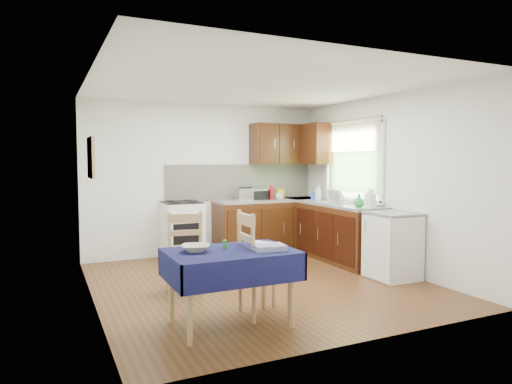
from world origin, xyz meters
name	(u,v)px	position (x,y,z in m)	size (l,w,h in m)	color
floor	(259,283)	(0.00, 0.00, 0.00)	(4.20, 4.20, 0.00)	#4B2D14
ceiling	(259,85)	(0.00, 0.00, 2.50)	(4.00, 4.20, 0.02)	white
wall_back	(205,179)	(0.00, 2.10, 1.25)	(4.00, 0.02, 2.50)	white
wall_front	(365,198)	(0.00, -2.10, 1.25)	(4.00, 0.02, 2.50)	white
wall_left	(92,190)	(-2.00, 0.00, 1.25)	(0.02, 4.20, 2.50)	white
wall_right	(384,182)	(2.00, 0.00, 1.25)	(0.02, 4.20, 2.50)	white
base_cabinets	(301,229)	(1.36, 1.26, 0.43)	(1.90, 2.30, 0.86)	black
worktop_back	(269,200)	(1.05, 1.80, 0.88)	(1.90, 0.60, 0.04)	slate
worktop_right	(340,205)	(1.70, 0.65, 0.88)	(0.60, 1.70, 0.04)	slate
worktop_corner	(302,199)	(1.70, 1.80, 0.88)	(0.60, 0.60, 0.04)	slate
splashback	(241,182)	(0.65, 2.08, 1.20)	(2.70, 0.02, 0.60)	beige
upper_cabinets	(294,144)	(1.52, 1.80, 1.85)	(1.20, 0.85, 0.70)	black
stove	(182,230)	(-0.50, 1.80, 0.46)	(0.60, 0.61, 0.92)	white
window	(353,155)	(1.97, 0.70, 1.65)	(0.04, 1.48, 1.26)	#315523
fridge	(393,246)	(1.70, -0.55, 0.44)	(0.58, 0.60, 0.89)	white
corkboard	(91,158)	(-1.97, 0.30, 1.60)	(0.04, 0.62, 0.47)	tan
dining_table	(231,261)	(-0.88, -1.24, 0.62)	(1.19, 0.81, 0.72)	#0E0F3A
chair_far	(184,250)	(-1.00, -0.07, 0.52)	(0.50, 0.50, 0.99)	tan
chair_near	(259,261)	(-0.52, -1.11, 0.56)	(0.49, 0.49, 1.06)	tan
toaster	(245,194)	(0.60, 1.81, 1.00)	(0.29, 0.18, 0.22)	silver
sandwich_press	(259,194)	(0.88, 1.84, 0.99)	(0.32, 0.28, 0.19)	black
sauce_bottle	(272,193)	(1.03, 1.66, 1.02)	(0.05, 0.05, 0.24)	#B60E16
yellow_packet	(280,194)	(1.31, 1.90, 0.98)	(0.12, 0.08, 0.17)	yellow
dish_rack	(334,201)	(1.65, 0.73, 0.93)	(0.46, 0.35, 0.22)	#96969B
kettle	(370,199)	(1.68, -0.10, 1.02)	(0.16, 0.16, 0.27)	white
cup	(279,197)	(1.16, 1.64, 0.95)	(0.13, 0.13, 0.10)	silver
soap_bottle_a	(318,193)	(1.60, 1.11, 1.04)	(0.10, 0.10, 0.27)	white
soap_bottle_b	(314,195)	(1.63, 1.29, 0.99)	(0.08, 0.08, 0.18)	blue
soap_bottle_c	(359,200)	(1.64, 0.10, 0.99)	(0.15, 0.15, 0.19)	green
plate_bowl	(196,248)	(-1.20, -1.15, 0.75)	(0.26, 0.26, 0.06)	beige
book	(257,244)	(-0.53, -1.08, 0.73)	(0.15, 0.20, 0.02)	white
spice_jar	(225,244)	(-0.90, -1.13, 0.76)	(0.04, 0.04, 0.08)	#24862F
tea_towel	(269,247)	(-0.55, -1.38, 0.75)	(0.29, 0.23, 0.05)	navy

